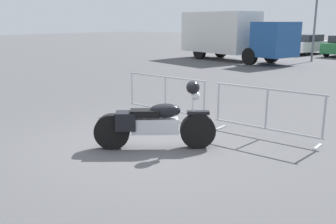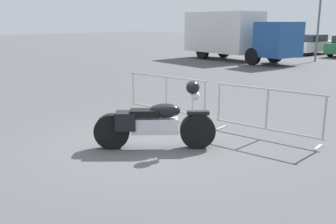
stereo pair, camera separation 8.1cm
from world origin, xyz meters
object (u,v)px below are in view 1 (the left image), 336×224
(crowd_barrier_near, at_px, (165,96))
(crowd_barrier_far, at_px, (266,112))
(parked_car_silver, at_px, (273,43))
(parked_car_white, at_px, (307,44))
(parked_car_blue, at_px, (243,42))
(box_truck, at_px, (230,34))
(motorcycle, at_px, (155,123))

(crowd_barrier_near, relative_size, crowd_barrier_far, 1.00)
(parked_car_silver, xyz_separation_m, parked_car_white, (2.74, -0.21, -0.00))
(parked_car_blue, bearing_deg, parked_car_silver, -84.03)
(parked_car_silver, bearing_deg, crowd_barrier_far, -147.05)
(box_truck, bearing_deg, parked_car_blue, 126.14)
(motorcycle, height_order, parked_car_white, parked_car_white)
(crowd_barrier_near, bearing_deg, motorcycle, -55.45)
(crowd_barrier_far, bearing_deg, parked_car_white, 107.07)
(crowd_barrier_near, bearing_deg, parked_car_silver, 106.88)
(parked_car_blue, bearing_deg, crowd_barrier_far, -141.38)
(motorcycle, bearing_deg, parked_car_white, 61.71)
(motorcycle, xyz_separation_m, box_truck, (-7.35, 15.65, 1.13))
(crowd_barrier_near, bearing_deg, parked_car_white, 100.07)
(crowd_barrier_far, relative_size, parked_car_blue, 0.57)
(parked_car_blue, distance_m, parked_car_white, 5.49)
(motorcycle, distance_m, parked_car_white, 23.78)
(crowd_barrier_far, height_order, parked_car_silver, parked_car_silver)
(parked_car_white, bearing_deg, motorcycle, -157.91)
(motorcycle, height_order, crowd_barrier_far, motorcycle)
(box_truck, distance_m, parked_car_silver, 7.85)
(crowd_barrier_near, xyz_separation_m, crowd_barrier_far, (2.75, 0.00, 0.00))
(crowd_barrier_far, distance_m, parked_car_white, 22.20)
(crowd_barrier_far, bearing_deg, crowd_barrier_near, 180.00)
(motorcycle, xyz_separation_m, parked_car_blue, (-10.62, 23.60, 0.19))
(crowd_barrier_far, relative_size, box_truck, 0.30)
(crowd_barrier_far, xyz_separation_m, parked_car_blue, (-11.99, 21.61, 0.14))
(parked_car_blue, bearing_deg, crowd_barrier_near, -147.24)
(parked_car_silver, relative_size, parked_car_white, 1.00)
(crowd_barrier_near, xyz_separation_m, box_truck, (-5.98, 13.66, 1.08))
(crowd_barrier_far, distance_m, parked_car_blue, 24.71)
(crowd_barrier_near, relative_size, parked_car_blue, 0.57)
(box_truck, bearing_deg, parked_car_white, 87.53)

